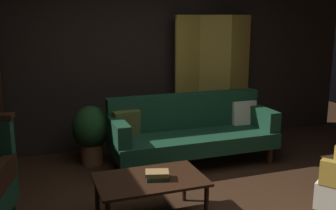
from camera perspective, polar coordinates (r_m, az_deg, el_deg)
back_wall at (r=5.76m, az=-5.60°, el=7.78°), size 7.20×0.10×2.80m
folding_screen at (r=6.00m, az=6.63°, el=3.96°), size 1.28×0.24×1.90m
velvet_couch at (r=5.17m, az=3.31°, el=-3.47°), size 2.12×0.78×0.88m
coffee_table at (r=3.75m, az=-2.58°, el=-11.10°), size 1.00×0.64×0.42m
potted_plant at (r=5.19m, az=-10.97°, el=-3.68°), size 0.48×0.48×0.77m
book_green_cloth at (r=3.70m, az=-1.57°, el=-10.30°), size 0.23×0.19×0.04m
book_tan_leather at (r=3.69m, az=-1.57°, el=-9.76°), size 0.25×0.20×0.04m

